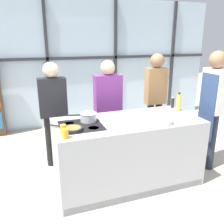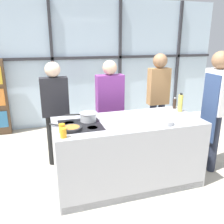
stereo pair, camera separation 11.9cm
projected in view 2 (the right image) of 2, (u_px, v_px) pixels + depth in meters
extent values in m
plane|color=#BCB29E|center=(127.00, 181.00, 3.37)|extent=(18.00, 18.00, 0.00)
cube|color=silver|center=(87.00, 64.00, 5.37)|extent=(6.40, 0.04, 2.80)
cube|color=#2D2D33|center=(88.00, 58.00, 5.28)|extent=(6.40, 0.06, 0.06)
cube|color=#2D2D33|center=(53.00, 65.00, 5.11)|extent=(0.06, 0.06, 2.80)
cube|color=#2D2D33|center=(120.00, 63.00, 5.54)|extent=(0.06, 0.06, 2.80)
cube|color=#2D2D33|center=(178.00, 61.00, 5.97)|extent=(0.06, 0.06, 2.80)
cube|color=#A8AAB2|center=(127.00, 152.00, 3.24)|extent=(1.93, 0.86, 0.92)
cube|color=black|center=(80.00, 126.00, 2.93)|extent=(0.52, 0.52, 0.01)
cube|color=black|center=(138.00, 196.00, 2.98)|extent=(1.89, 0.03, 0.10)
cylinder|color=#38383D|center=(72.00, 130.00, 2.78)|extent=(0.13, 0.13, 0.01)
cylinder|color=#38383D|center=(93.00, 128.00, 2.85)|extent=(0.13, 0.13, 0.01)
cylinder|color=#38383D|center=(69.00, 123.00, 3.01)|extent=(0.13, 0.13, 0.01)
cylinder|color=#38383D|center=(88.00, 121.00, 3.08)|extent=(0.13, 0.13, 0.01)
cylinder|color=#232838|center=(214.00, 144.00, 3.53)|extent=(0.12, 0.12, 0.89)
cylinder|color=#232838|center=(207.00, 139.00, 3.68)|extent=(0.12, 0.12, 0.89)
cube|color=white|center=(217.00, 92.00, 3.38)|extent=(0.17, 0.37, 0.64)
sphere|color=#8C6647|center=(221.00, 60.00, 3.25)|extent=(0.25, 0.25, 0.25)
cube|color=navy|center=(209.00, 108.00, 3.42)|extent=(0.02, 0.32, 0.98)
cylinder|color=black|center=(63.00, 139.00, 3.80)|extent=(0.13, 0.13, 0.81)
cylinder|color=black|center=(52.00, 140.00, 3.75)|extent=(0.13, 0.13, 0.81)
cube|color=#232328|center=(54.00, 97.00, 3.57)|extent=(0.41, 0.18, 0.59)
sphere|color=beige|center=(52.00, 70.00, 3.45)|extent=(0.23, 0.23, 0.23)
cylinder|color=black|center=(115.00, 133.00, 4.04)|extent=(0.14, 0.14, 0.81)
cylinder|color=black|center=(104.00, 134.00, 3.99)|extent=(0.14, 0.14, 0.81)
cube|color=#7A3384|center=(110.00, 93.00, 3.81)|extent=(0.44, 0.20, 0.59)
sphere|color=#D8AD8C|center=(110.00, 68.00, 3.69)|extent=(0.23, 0.23, 0.23)
cylinder|color=#232838|center=(160.00, 126.00, 4.28)|extent=(0.12, 0.12, 0.86)
cylinder|color=#232838|center=(152.00, 127.00, 4.23)|extent=(0.12, 0.12, 0.86)
cube|color=#A37547|center=(159.00, 86.00, 4.04)|extent=(0.36, 0.16, 0.62)
sphere|color=#8C6647|center=(160.00, 61.00, 3.91)|extent=(0.24, 0.24, 0.24)
cylinder|color=#232326|center=(72.00, 128.00, 2.77)|extent=(0.24, 0.24, 0.04)
cylinder|color=#B26B2D|center=(72.00, 127.00, 2.77)|extent=(0.19, 0.19, 0.01)
cylinder|color=#232326|center=(56.00, 125.00, 2.85)|extent=(0.16, 0.14, 0.02)
cylinder|color=silver|center=(88.00, 117.00, 3.06)|extent=(0.21, 0.21, 0.11)
cylinder|color=silver|center=(88.00, 113.00, 3.04)|extent=(0.22, 0.22, 0.01)
cylinder|color=black|center=(73.00, 115.00, 3.03)|extent=(0.19, 0.05, 0.02)
cylinder|color=white|center=(157.00, 118.00, 3.16)|extent=(0.24, 0.24, 0.01)
cylinder|color=silver|center=(165.00, 122.00, 2.95)|extent=(0.20, 0.20, 0.06)
cylinder|color=#4C4C51|center=(165.00, 120.00, 2.94)|extent=(0.16, 0.16, 0.01)
cylinder|color=#E0CC4C|center=(180.00, 103.00, 3.44)|extent=(0.07, 0.07, 0.25)
cylinder|color=black|center=(181.00, 94.00, 3.40)|extent=(0.04, 0.04, 0.02)
cylinder|color=#332319|center=(175.00, 104.00, 3.61)|extent=(0.05, 0.05, 0.14)
sphere|color=#B2B2B7|center=(175.00, 98.00, 3.59)|extent=(0.03, 0.03, 0.03)
cylinder|color=orange|center=(63.00, 133.00, 2.54)|extent=(0.07, 0.07, 0.11)
cylinder|color=orange|center=(62.00, 128.00, 2.67)|extent=(0.07, 0.07, 0.11)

